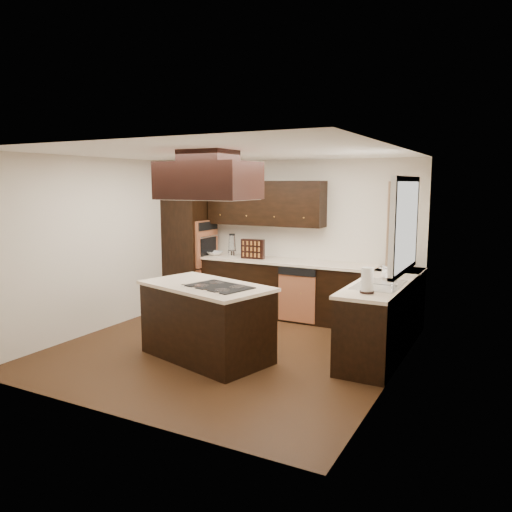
% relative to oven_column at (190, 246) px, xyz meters
% --- Properties ---
extents(floor, '(4.20, 4.20, 0.02)m').
position_rel_oven_column_xyz_m(floor, '(1.78, -1.71, -1.07)').
color(floor, '#4F3017').
rests_on(floor, ground).
extents(ceiling, '(4.20, 4.20, 0.02)m').
position_rel_oven_column_xyz_m(ceiling, '(1.78, -1.71, 1.45)').
color(ceiling, white).
rests_on(ceiling, ground).
extents(wall_back, '(4.20, 0.02, 2.50)m').
position_rel_oven_column_xyz_m(wall_back, '(1.78, 0.40, 0.19)').
color(wall_back, beige).
rests_on(wall_back, ground).
extents(wall_front, '(4.20, 0.02, 2.50)m').
position_rel_oven_column_xyz_m(wall_front, '(1.78, -3.81, 0.19)').
color(wall_front, beige).
rests_on(wall_front, ground).
extents(wall_left, '(0.02, 4.20, 2.50)m').
position_rel_oven_column_xyz_m(wall_left, '(-0.33, -1.71, 0.19)').
color(wall_left, beige).
rests_on(wall_left, ground).
extents(wall_right, '(0.02, 4.20, 2.50)m').
position_rel_oven_column_xyz_m(wall_right, '(3.88, -1.71, 0.19)').
color(wall_right, beige).
rests_on(wall_right, ground).
extents(oven_column, '(0.65, 0.75, 2.12)m').
position_rel_oven_column_xyz_m(oven_column, '(0.00, 0.00, 0.00)').
color(oven_column, black).
rests_on(oven_column, floor).
extents(wall_oven_face, '(0.05, 0.62, 0.78)m').
position_rel_oven_column_xyz_m(wall_oven_face, '(0.35, 0.00, 0.06)').
color(wall_oven_face, '#B1623E').
rests_on(wall_oven_face, oven_column).
extents(base_cabinets_back, '(2.93, 0.60, 0.88)m').
position_rel_oven_column_xyz_m(base_cabinets_back, '(1.81, 0.09, -0.62)').
color(base_cabinets_back, black).
rests_on(base_cabinets_back, floor).
extents(base_cabinets_right, '(0.60, 2.40, 0.88)m').
position_rel_oven_column_xyz_m(base_cabinets_right, '(3.58, -0.80, -0.62)').
color(base_cabinets_right, black).
rests_on(base_cabinets_right, floor).
extents(countertop_back, '(2.93, 0.63, 0.04)m').
position_rel_oven_column_xyz_m(countertop_back, '(1.81, 0.08, -0.16)').
color(countertop_back, beige).
rests_on(countertop_back, base_cabinets_back).
extents(countertop_right, '(0.63, 2.40, 0.04)m').
position_rel_oven_column_xyz_m(countertop_right, '(3.56, -0.80, -0.16)').
color(countertop_right, beige).
rests_on(countertop_right, base_cabinets_right).
extents(upper_cabinets, '(2.00, 0.34, 0.72)m').
position_rel_oven_column_xyz_m(upper_cabinets, '(1.34, 0.23, 0.75)').
color(upper_cabinets, black).
rests_on(upper_cabinets, wall_back).
extents(dishwasher_front, '(0.60, 0.05, 0.72)m').
position_rel_oven_column_xyz_m(dishwasher_front, '(2.10, -0.20, -0.66)').
color(dishwasher_front, '#B1623E').
rests_on(dishwasher_front, floor).
extents(window_frame, '(0.06, 1.32, 1.12)m').
position_rel_oven_column_xyz_m(window_frame, '(3.85, -1.16, 0.59)').
color(window_frame, silver).
rests_on(window_frame, wall_right).
extents(window_pane, '(0.00, 1.20, 1.00)m').
position_rel_oven_column_xyz_m(window_pane, '(3.87, -1.16, 0.59)').
color(window_pane, white).
rests_on(window_pane, wall_right).
extents(curtain_left, '(0.02, 0.34, 0.90)m').
position_rel_oven_column_xyz_m(curtain_left, '(3.79, -1.57, 0.64)').
color(curtain_left, beige).
rests_on(curtain_left, wall_right).
extents(curtain_right, '(0.02, 0.34, 0.90)m').
position_rel_oven_column_xyz_m(curtain_right, '(3.79, -0.74, 0.64)').
color(curtain_right, beige).
rests_on(curtain_right, wall_right).
extents(sink_rim, '(0.52, 0.84, 0.01)m').
position_rel_oven_column_xyz_m(sink_rim, '(3.58, -1.16, -0.14)').
color(sink_rim, silver).
rests_on(sink_rim, countertop_right).
extents(island, '(1.73, 1.24, 0.88)m').
position_rel_oven_column_xyz_m(island, '(1.71, -2.09, -0.62)').
color(island, black).
rests_on(island, floor).
extents(island_top, '(1.80, 1.31, 0.04)m').
position_rel_oven_column_xyz_m(island_top, '(1.71, -2.09, -0.16)').
color(island_top, beige).
rests_on(island_top, island).
extents(cooktop, '(0.84, 0.67, 0.01)m').
position_rel_oven_column_xyz_m(cooktop, '(1.94, -2.16, -0.13)').
color(cooktop, black).
rests_on(cooktop, island_top).
extents(range_hood, '(1.05, 0.72, 0.42)m').
position_rel_oven_column_xyz_m(range_hood, '(1.88, -2.25, 1.10)').
color(range_hood, black).
rests_on(range_hood, ceiling).
extents(hood_duct, '(0.55, 0.50, 0.13)m').
position_rel_oven_column_xyz_m(hood_duct, '(1.88, -2.25, 1.38)').
color(hood_duct, black).
rests_on(hood_duct, ceiling).
extents(blender_base, '(0.15, 0.15, 0.10)m').
position_rel_oven_column_xyz_m(blender_base, '(0.82, 0.04, -0.09)').
color(blender_base, silver).
rests_on(blender_base, countertop_back).
extents(blender_pitcher, '(0.13, 0.13, 0.26)m').
position_rel_oven_column_xyz_m(blender_pitcher, '(0.82, 0.04, 0.09)').
color(blender_pitcher, silver).
rests_on(blender_pitcher, blender_base).
extents(spice_rack, '(0.39, 0.15, 0.32)m').
position_rel_oven_column_xyz_m(spice_rack, '(1.23, 0.00, 0.02)').
color(spice_rack, black).
rests_on(spice_rack, countertop_back).
extents(mixing_bowl, '(0.33, 0.33, 0.07)m').
position_rel_oven_column_xyz_m(mixing_bowl, '(0.47, 0.05, -0.11)').
color(mixing_bowl, silver).
rests_on(mixing_bowl, countertop_back).
extents(soap_bottle, '(0.11, 0.12, 0.20)m').
position_rel_oven_column_xyz_m(soap_bottle, '(3.50, -0.47, -0.04)').
color(soap_bottle, silver).
rests_on(soap_bottle, countertop_right).
extents(paper_towel, '(0.18, 0.18, 0.29)m').
position_rel_oven_column_xyz_m(paper_towel, '(3.57, -1.67, 0.00)').
color(paper_towel, silver).
rests_on(paper_towel, countertop_right).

